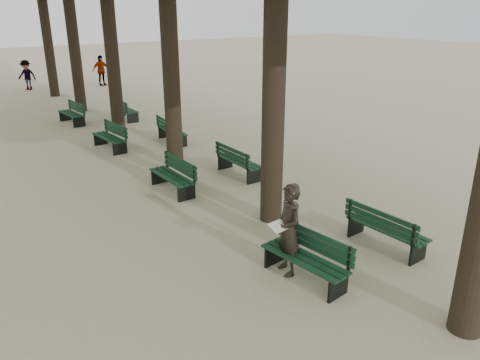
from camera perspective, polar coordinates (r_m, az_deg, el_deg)
ground at (r=8.56m, az=8.36°, el=-14.27°), size 120.00×120.00×0.00m
bench_left_0 at (r=8.95m, az=7.85°, el=-10.46°), size 0.79×1.86×0.92m
bench_left_1 at (r=13.04m, az=-8.25°, el=-0.26°), size 0.60×1.81×0.92m
bench_left_2 at (r=17.40m, az=-15.58°, el=4.48°), size 0.73×1.84×0.92m
bench_left_3 at (r=21.80m, az=-19.82°, el=7.17°), size 0.74×1.85×0.92m
bench_right_0 at (r=10.44m, az=17.32°, el=-6.52°), size 0.66×1.83×0.92m
bench_right_1 at (r=14.14m, az=-0.08°, el=1.61°), size 0.57×1.80×0.92m
bench_right_2 at (r=17.84m, az=-8.25°, el=5.42°), size 0.73×1.84×0.92m
bench_right_3 at (r=21.94m, az=-13.70°, el=7.88°), size 0.58×1.80×0.92m
man_with_map at (r=8.85m, az=5.94°, el=-6.04°), size 0.70×0.79×1.82m
pedestrian_c at (r=31.97m, az=-16.60°, el=12.68°), size 1.16×0.53×1.91m
pedestrian_b at (r=31.87m, az=-24.56°, el=11.56°), size 1.10×1.02×1.77m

